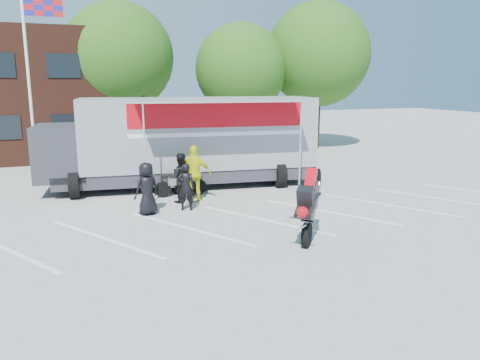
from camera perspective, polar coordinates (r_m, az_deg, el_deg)
ground at (r=13.68m, az=3.82°, el=-6.05°), size 100.00×100.00×0.00m
parking_bay_lines at (r=14.55m, az=2.13°, el=-4.91°), size 18.09×13.33×0.01m
flagpole at (r=21.78m, az=-23.85°, el=13.12°), size 1.61×0.12×8.00m
tree_left at (r=28.02m, az=-14.56°, el=14.29°), size 6.12×6.12×8.64m
tree_mid at (r=28.79m, az=0.10°, el=13.34°), size 5.44×5.44×7.68m
tree_right at (r=30.59m, az=9.51°, el=14.85°), size 6.46×6.46×9.12m
transporter_truck at (r=19.36m, az=-6.36°, el=-0.74°), size 11.90×6.88×3.59m
parked_motorcycle at (r=17.77m, az=-7.18°, el=-1.91°), size 2.01×0.68×1.05m
stunt_bike_rider at (r=13.04m, az=8.77°, el=-7.08°), size 1.89×1.95×2.17m
spectator_leather_a at (r=15.26m, az=-11.29°, el=-1.04°), size 0.98×0.82×1.71m
spectator_leather_b at (r=15.59m, az=-6.61°, el=-0.85°), size 0.68×0.57×1.59m
spectator_leather_c at (r=16.63m, az=-7.30°, el=0.25°), size 0.94×0.78×1.76m
spectator_hivis at (r=16.74m, az=-5.54°, el=0.80°), size 1.28×0.93×2.01m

